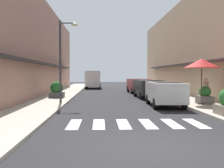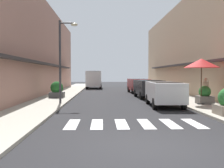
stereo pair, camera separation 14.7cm
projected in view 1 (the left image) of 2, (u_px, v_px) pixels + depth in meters
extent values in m
plane|color=#232326|center=(116.00, 97.00, 23.78)|extent=(90.61, 90.61, 0.00)
cube|color=#ADA899|center=(59.00, 96.00, 23.57)|extent=(2.70, 57.66, 0.12)
cube|color=#ADA899|center=(172.00, 96.00, 23.98)|extent=(2.70, 57.66, 0.12)
cube|color=#A87A6B|center=(17.00, 48.00, 24.31)|extent=(5.00, 39.07, 8.55)
cube|color=#332D2D|center=(48.00, 64.00, 24.48)|extent=(0.50, 27.35, 0.16)
cube|color=tan|center=(211.00, 47.00, 25.05)|extent=(5.00, 39.07, 8.89)
cube|color=#332D2D|center=(181.00, 65.00, 24.99)|extent=(0.50, 27.35, 0.16)
cube|color=silver|center=(74.00, 124.00, 10.59)|extent=(0.45, 2.20, 0.01)
cube|color=silver|center=(99.00, 124.00, 10.63)|extent=(0.45, 2.20, 0.01)
cube|color=silver|center=(123.00, 124.00, 10.67)|extent=(0.45, 2.20, 0.01)
cube|color=silver|center=(148.00, 124.00, 10.71)|extent=(0.45, 2.20, 0.01)
cube|color=silver|center=(172.00, 124.00, 10.75)|extent=(0.45, 2.20, 0.01)
cube|color=silver|center=(196.00, 123.00, 10.79)|extent=(0.45, 2.20, 0.01)
cube|color=silver|center=(165.00, 92.00, 16.46)|extent=(1.89, 4.33, 1.13)
cube|color=black|center=(166.00, 87.00, 16.23)|extent=(1.55, 2.44, 0.56)
cylinder|color=black|center=(148.00, 99.00, 17.88)|extent=(0.24, 0.65, 0.64)
cylinder|color=black|center=(172.00, 99.00, 17.89)|extent=(0.24, 0.65, 0.64)
cylinder|color=black|center=(155.00, 104.00, 15.06)|extent=(0.24, 0.65, 0.64)
cylinder|color=black|center=(184.00, 104.00, 15.07)|extent=(0.24, 0.65, 0.64)
cube|color=black|center=(148.00, 87.00, 22.31)|extent=(1.90, 4.41, 1.13)
cube|color=black|center=(148.00, 83.00, 22.08)|extent=(1.55, 2.48, 0.56)
cylinder|color=black|center=(135.00, 93.00, 23.69)|extent=(0.24, 0.65, 0.64)
cylinder|color=black|center=(153.00, 93.00, 23.82)|extent=(0.24, 0.65, 0.64)
cylinder|color=black|center=(141.00, 95.00, 20.83)|extent=(0.24, 0.65, 0.64)
cylinder|color=black|center=(162.00, 95.00, 20.96)|extent=(0.24, 0.65, 0.64)
cube|color=maroon|center=(138.00, 84.00, 28.23)|extent=(1.93, 4.53, 1.13)
cube|color=black|center=(138.00, 81.00, 27.99)|extent=(1.57, 2.56, 0.56)
cylinder|color=black|center=(128.00, 89.00, 29.65)|extent=(0.25, 0.65, 0.64)
cylinder|color=black|center=(143.00, 89.00, 29.78)|extent=(0.25, 0.65, 0.64)
cylinder|color=black|center=(132.00, 91.00, 26.71)|extent=(0.25, 0.65, 0.64)
cylinder|color=black|center=(149.00, 91.00, 26.85)|extent=(0.25, 0.65, 0.64)
cube|color=silver|center=(93.00, 79.00, 37.57)|extent=(2.02, 5.43, 2.03)
cube|color=black|center=(93.00, 73.00, 37.27)|extent=(1.68, 3.05, 0.56)
cylinder|color=black|center=(87.00, 85.00, 39.36)|extent=(0.23, 0.64, 0.64)
cylinder|color=black|center=(100.00, 85.00, 39.41)|extent=(0.23, 0.64, 0.64)
cylinder|color=black|center=(86.00, 87.00, 35.80)|extent=(0.23, 0.64, 0.64)
cylinder|color=black|center=(99.00, 87.00, 35.85)|extent=(0.23, 0.64, 0.64)
cylinder|color=#38383D|center=(60.00, 62.00, 17.19)|extent=(0.14, 0.14, 5.17)
cylinder|color=#38383D|center=(67.00, 23.00, 17.12)|extent=(0.90, 0.10, 0.10)
ellipsoid|color=beige|center=(75.00, 25.00, 17.14)|extent=(0.44, 0.28, 0.20)
cylinder|color=#262626|center=(201.00, 104.00, 16.65)|extent=(0.48, 0.48, 0.06)
cylinder|color=#4C3823|center=(201.00, 84.00, 16.61)|extent=(0.06, 0.06, 2.48)
cone|color=red|center=(202.00, 63.00, 16.57)|extent=(2.12, 2.12, 0.55)
cube|color=slate|center=(205.00, 100.00, 16.92)|extent=(0.91, 0.91, 0.48)
sphere|color=#2D7533|center=(205.00, 92.00, 16.90)|extent=(0.73, 0.73, 0.73)
cube|color=#4C4C4C|center=(57.00, 95.00, 21.24)|extent=(1.09, 1.09, 0.43)
sphere|color=#236628|center=(57.00, 88.00, 21.22)|extent=(0.98, 0.98, 0.98)
cylinder|color=#282B33|center=(206.00, 97.00, 17.06)|extent=(0.26, 0.26, 0.77)
cylinder|color=tan|center=(206.00, 86.00, 17.03)|extent=(0.34, 0.34, 0.61)
sphere|color=tan|center=(206.00, 80.00, 17.02)|extent=(0.21, 0.21, 0.21)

